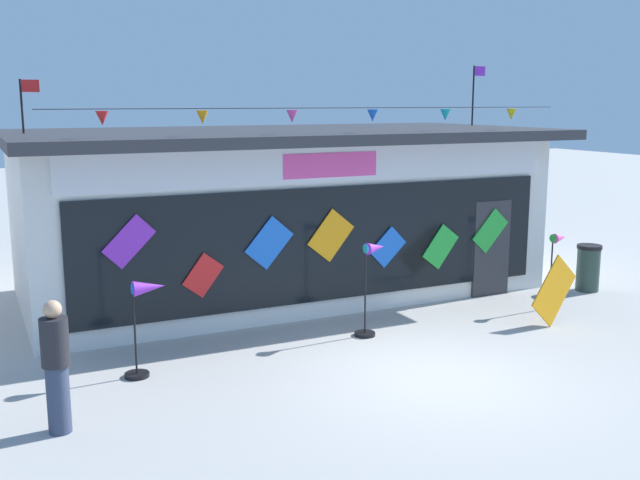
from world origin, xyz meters
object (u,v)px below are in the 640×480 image
Objects in this scene: person_near_camera at (56,363)px; trash_bin at (588,268)px; wind_spinner_far_left at (146,309)px; wind_spinner_center_left at (556,263)px; kite_shop_building at (281,210)px; display_kite_on_ground at (554,291)px; wind_spinner_left at (372,276)px.

person_near_camera is 11.32m from trash_bin.
wind_spinner_far_left is 9.71m from trash_bin.
kite_shop_building is at bearing 139.29° from wind_spinner_center_left.
trash_bin is 0.86× the size of display_kite_on_ground.
wind_spinner_center_left reaches higher than trash_bin.
wind_spinner_left is 4.09m from wind_spinner_center_left.
trash_bin is at bearing 32.59° from display_kite_on_ground.
wind_spinner_left is at bearing 23.84° from person_near_camera.
wind_spinner_center_left is (4.27, -3.68, -0.83)m from kite_shop_building.
wind_spinner_far_left reaches higher than display_kite_on_ground.
display_kite_on_ground is at bearing -5.01° from wind_spinner_far_left.
wind_spinner_center_left is 1.50× the size of trash_bin.
wind_spinner_left is (0.18, -3.60, -0.69)m from kite_shop_building.
wind_spinner_left is (3.94, 0.24, 0.04)m from wind_spinner_far_left.
wind_spinner_center_left is at bearing -40.71° from kite_shop_building.
person_near_camera is at bearing -134.41° from kite_shop_building.
wind_spinner_far_left is (-3.76, -3.85, -0.72)m from kite_shop_building.
wind_spinner_left is at bearing 3.54° from wind_spinner_far_left.
trash_bin is 2.84m from display_kite_on_ground.
wind_spinner_center_left is 9.58m from person_near_camera.
wind_spinner_left is 1.10× the size of wind_spinner_center_left.
wind_spinner_far_left is at bearing -174.72° from trash_bin.
kite_shop_building is at bearing 52.04° from person_near_camera.
wind_spinner_left is 5.77m from trash_bin.
wind_spinner_left is 0.98× the size of person_near_camera.
wind_spinner_center_left is at bearing -1.03° from wind_spinner_left.
display_kite_on_ground is (3.32, -0.88, -0.43)m from wind_spinner_left.
wind_spinner_center_left is (4.09, -0.07, -0.14)m from wind_spinner_left.
wind_spinner_far_left is 8.03m from wind_spinner_center_left.
display_kite_on_ground is at bearing -51.99° from kite_shop_building.
kite_shop_building reaches higher than display_kite_on_ground.
person_near_camera is at bearing -162.60° from wind_spinner_left.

